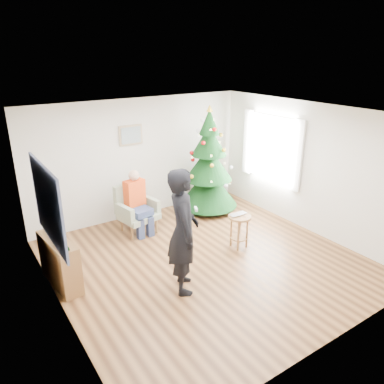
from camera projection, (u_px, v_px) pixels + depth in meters
floor at (206, 261)px, 6.67m from camera, size 5.00×5.00×0.00m
ceiling at (208, 114)px, 5.75m from camera, size 5.00×5.00×0.00m
wall_back at (140, 159)px, 8.15m from camera, size 5.00×0.00×5.00m
wall_front at (335, 258)px, 4.27m from camera, size 5.00×0.00×5.00m
wall_left at (53, 230)px, 4.92m from camera, size 0.00×5.00×5.00m
wall_right at (308, 168)px, 7.51m from camera, size 0.00×5.00×5.00m
window_panel at (272, 148)px, 8.20m from camera, size 0.04×1.30×1.40m
curtains at (271, 148)px, 8.18m from camera, size 0.05×1.75×1.50m
christmas_tree at (209, 165)px, 8.44m from camera, size 1.34×1.34×2.43m
stool at (239, 231)px, 7.04m from camera, size 0.43×0.43×0.64m
laptop at (240, 215)px, 6.92m from camera, size 0.35×0.23×0.03m
armchair at (137, 215)px, 7.65m from camera, size 0.83×0.79×0.99m
seated_person at (138, 202)px, 7.51m from camera, size 0.46×0.63×1.30m
standing_man at (183, 231)px, 5.58m from camera, size 0.73×0.85×1.97m
game_controller at (196, 209)px, 5.54m from camera, size 0.09×0.13×0.04m
console at (60, 262)px, 5.87m from camera, size 0.42×1.03×0.80m
garland at (56, 238)px, 5.72m from camera, size 0.14×0.90×0.14m
tapestry at (48, 205)px, 5.08m from camera, size 0.03×1.50×1.15m
framed_picture at (131, 135)px, 7.83m from camera, size 0.52×0.05×0.42m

